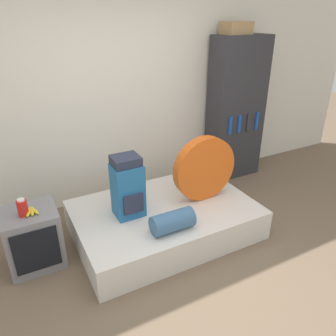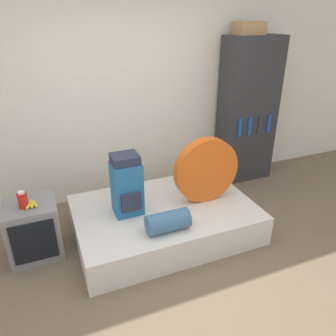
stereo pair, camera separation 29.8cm
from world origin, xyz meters
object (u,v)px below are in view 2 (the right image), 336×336
(television, at_px, (34,230))
(cardboard_box, at_px, (249,28))
(backpack, at_px, (127,185))
(bookshelf, at_px, (248,112))
(sleeping_roll, at_px, (168,221))
(canister, at_px, (23,200))
(tent_bag, at_px, (206,170))

(television, bearing_deg, cardboard_box, 14.45)
(backpack, distance_m, cardboard_box, 2.46)
(backpack, relative_size, bookshelf, 0.33)
(backpack, xyz_separation_m, cardboard_box, (1.86, 0.82, 1.40))
(sleeping_roll, relative_size, bookshelf, 0.21)
(television, xyz_separation_m, canister, (-0.03, -0.04, 0.37))
(television, height_order, bookshelf, bookshelf)
(tent_bag, bearing_deg, canister, 175.77)
(backpack, xyz_separation_m, tent_bag, (0.86, -0.08, 0.05))
(tent_bag, bearing_deg, cardboard_box, 41.84)
(tent_bag, relative_size, sleeping_roll, 1.74)
(sleeping_roll, distance_m, canister, 1.35)
(tent_bag, height_order, cardboard_box, cardboard_box)
(television, distance_m, canister, 0.37)
(tent_bag, relative_size, bookshelf, 0.37)
(canister, bearing_deg, television, 47.96)
(tent_bag, height_order, television, tent_bag)
(bookshelf, bearing_deg, sleeping_roll, -143.55)
(sleeping_roll, xyz_separation_m, cardboard_box, (1.59, 1.27, 1.61))
(sleeping_roll, bearing_deg, canister, 157.36)
(bookshelf, height_order, cardboard_box, cardboard_box)
(sleeping_roll, bearing_deg, cardboard_box, 38.57)
(backpack, bearing_deg, tent_bag, -5.19)
(canister, height_order, bookshelf, bookshelf)
(backpack, relative_size, canister, 3.87)
(tent_bag, distance_m, cardboard_box, 1.90)
(bookshelf, bearing_deg, cardboard_box, 168.35)
(sleeping_roll, xyz_separation_m, canister, (-1.23, 0.51, 0.23))
(cardboard_box, bearing_deg, television, -165.55)
(canister, bearing_deg, cardboard_box, 15.01)
(television, height_order, canister, canister)
(sleeping_roll, bearing_deg, tent_bag, 32.36)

